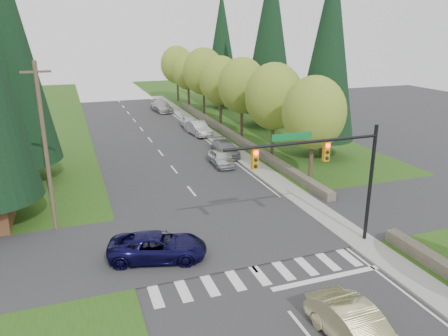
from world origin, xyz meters
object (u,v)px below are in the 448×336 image
suv_navy (158,247)px  parked_car_d (189,122)px  parked_car_e (162,106)px  parked_car_c (198,128)px  sedan_champagne (357,329)px  parked_car_b (225,149)px  parked_car_a (221,158)px

suv_navy → parked_car_d: suv_navy is taller
parked_car_e → parked_car_d: bearing=-92.5°
parked_car_c → parked_car_d: (0.00, 3.95, -0.07)m
sedan_champagne → parked_car_e: size_ratio=0.92×
parked_car_b → parked_car_a: bearing=-112.3°
parked_car_b → parked_car_d: bearing=94.8°
parked_car_d → parked_car_e: 11.57m
parked_car_a → parked_car_b: parked_car_b is taller
suv_navy → sedan_champagne: bearing=-132.3°
parked_car_c → parked_car_d: size_ratio=1.13×
parked_car_b → parked_car_d: size_ratio=1.15×
sedan_champagne → parked_car_c: sedan_champagne is taller
parked_car_a → parked_car_d: (1.40, 15.52, 0.03)m
sedan_champagne → parked_car_a: 23.64m
suv_navy → parked_car_c: parked_car_c is taller
sedan_champagne → parked_car_d: sedan_champagne is taller
parked_car_c → sedan_champagne: bearing=-102.3°
sedan_champagne → suv_navy: 10.85m
sedan_champagne → parked_car_c: size_ratio=1.03×
parked_car_b → parked_car_d: parked_car_d is taller
sedan_champagne → parked_car_b: size_ratio=1.01×
sedan_champagne → parked_car_b: 26.55m
parked_car_d → parked_car_a: bearing=-91.5°
parked_car_a → parked_car_c: 11.66m
sedan_champagne → parked_car_a: bearing=79.2°
parked_car_c → parked_car_e: 15.51m
parked_car_b → suv_navy: bearing=-115.6°
parked_car_a → parked_car_b: bearing=64.2°
suv_navy → parked_car_e: (9.10, 41.34, 0.05)m
sedan_champagne → suv_navy: sedan_champagne is taller
parked_car_c → parked_car_e: parked_car_c is taller
parked_car_d → parked_car_e: size_ratio=0.79×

